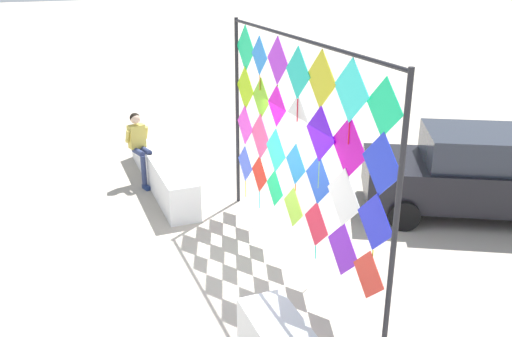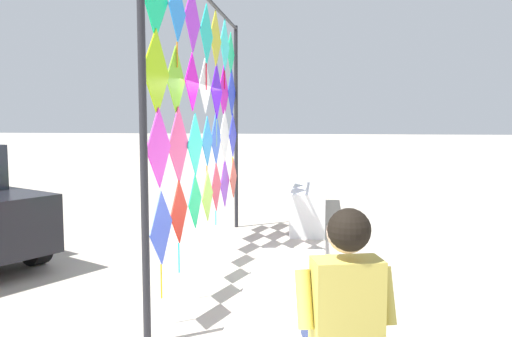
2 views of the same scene
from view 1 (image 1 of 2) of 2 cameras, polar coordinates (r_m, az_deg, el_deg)
ground at (r=9.29m, az=-2.33°, el=-10.29°), size 120.00×120.00×0.00m
plaza_ledge_left at (r=12.52m, az=-9.66°, el=-0.06°), size 4.23×0.61×0.76m
kite_display_rack at (r=8.62m, az=4.24°, el=3.57°), size 5.32×0.14×3.74m
seated_vendor at (r=12.50m, az=-11.83°, el=2.56°), size 0.76×0.55×1.61m
parked_car at (r=11.71m, az=21.99°, el=-0.37°), size 3.71×4.70×1.68m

